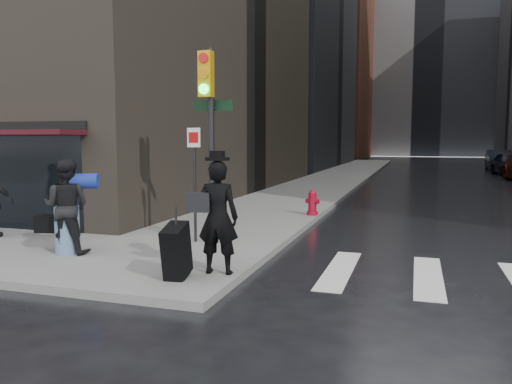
# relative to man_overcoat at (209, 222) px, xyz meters

# --- Properties ---
(ground) EXTENTS (140.00, 140.00, 0.00)m
(ground) POSITION_rel_man_overcoat_xyz_m (-1.49, 0.56, -1.06)
(ground) COLOR black
(ground) RESTS_ON ground
(sidewalk_left) EXTENTS (4.00, 50.00, 0.15)m
(sidewalk_left) POSITION_rel_man_overcoat_xyz_m (-1.49, 27.56, -0.99)
(sidewalk_left) COLOR slate
(sidewalk_left) RESTS_ON ground
(bldg_left_far) EXTENTS (22.00, 20.00, 26.00)m
(bldg_left_far) POSITION_rel_man_overcoat_xyz_m (-14.49, 62.56, 11.94)
(bldg_left_far) COLOR #572E1E
(bldg_left_far) RESTS_ON ground
(bldg_distant) EXTENTS (40.00, 12.00, 32.00)m
(bldg_distant) POSITION_rel_man_overcoat_xyz_m (4.51, 78.56, 14.94)
(bldg_distant) COLOR slate
(bldg_distant) RESTS_ON ground
(man_overcoat) EXTENTS (1.13, 1.21, 2.17)m
(man_overcoat) POSITION_rel_man_overcoat_xyz_m (0.00, 0.00, 0.00)
(man_overcoat) COLOR black
(man_overcoat) RESTS_ON ground
(man_jeans) EXTENTS (1.41, 0.93, 1.93)m
(man_jeans) POSITION_rel_man_overcoat_xyz_m (-3.42, 0.61, 0.06)
(man_jeans) COLOR black
(man_jeans) RESTS_ON ground
(traffic_light) EXTENTS (1.08, 0.50, 4.31)m
(traffic_light) POSITION_rel_man_overcoat_xyz_m (-1.03, 2.37, 1.87)
(traffic_light) COLOR black
(traffic_light) RESTS_ON ground
(fire_hydrant) EXTENTS (0.46, 0.34, 0.79)m
(fire_hydrant) POSITION_rel_man_overcoat_xyz_m (0.31, 7.34, -0.56)
(fire_hydrant) COLOR maroon
(fire_hydrant) RESTS_ON ground
(parked_car_4) EXTENTS (2.21, 4.96, 1.66)m
(parked_car_4) POSITION_rel_man_overcoat_xyz_m (9.64, 31.24, -0.23)
(parked_car_4) COLOR black
(parked_car_4) RESTS_ON ground
(parked_car_5) EXTENTS (1.89, 5.09, 1.66)m
(parked_car_5) POSITION_rel_man_overcoat_xyz_m (9.80, 37.18, -0.23)
(parked_car_5) COLOR black
(parked_car_5) RESTS_ON ground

